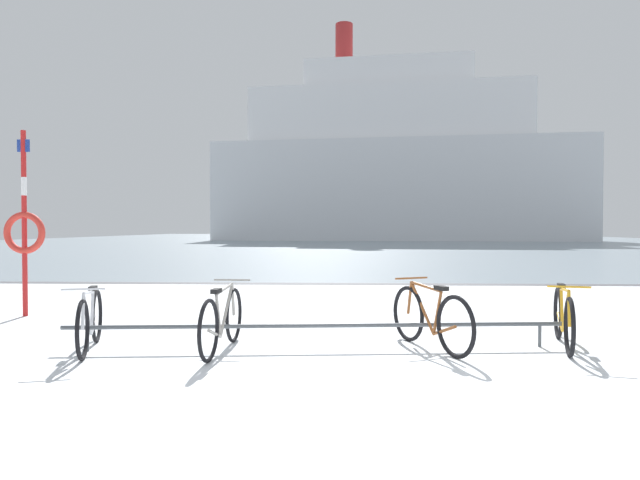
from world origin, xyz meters
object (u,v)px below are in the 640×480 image
ferry_ship (394,167)px  bicycle_3 (563,318)px  bicycle_2 (430,318)px  bicycle_0 (90,321)px  rescue_post (24,228)px  bicycle_1 (222,320)px

ferry_ship → bicycle_3: bearing=-93.1°
bicycle_2 → ferry_ship: size_ratio=0.04×
bicycle_0 → bicycle_2: bearing=3.7°
bicycle_0 → bicycle_2: bicycle_2 is taller
rescue_post → ferry_ship: bearing=78.7°
rescue_post → bicycle_0: bearing=-47.8°
ferry_ship → bicycle_1: bearing=-97.1°
bicycle_0 → bicycle_2: size_ratio=1.01×
bicycle_0 → rescue_post: (-2.23, 2.47, 1.10)m
bicycle_1 → rescue_post: rescue_post is taller
bicycle_1 → rescue_post: (-3.80, 2.43, 1.09)m
bicycle_3 → ferry_ship: 57.82m
bicycle_3 → rescue_post: (-7.89, 2.03, 1.10)m
bicycle_1 → bicycle_2: bicycle_2 is taller
bicycle_3 → ferry_ship: bearing=86.9°
bicycle_0 → bicycle_2: (4.02, 0.26, 0.02)m
bicycle_1 → bicycle_2: (2.46, 0.23, 0.01)m
bicycle_3 → rescue_post: bearing=165.6°
bicycle_0 → rescue_post: rescue_post is taller
bicycle_1 → bicycle_2: 2.47m
ferry_ship → rescue_post: bearing=-101.3°
bicycle_1 → rescue_post: size_ratio=0.58×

